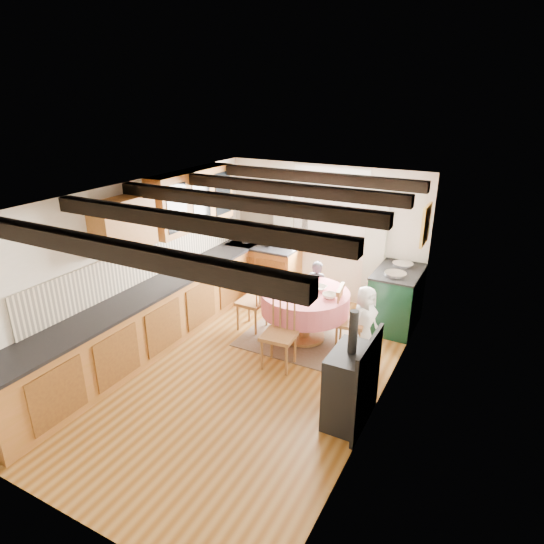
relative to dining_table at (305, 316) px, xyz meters
The scene contains 41 objects.
floor 1.26m from the dining_table, 108.36° to the right, with size 3.60×5.50×0.00m, color olive.
ceiling 2.34m from the dining_table, 108.36° to the right, with size 3.60×5.50×0.00m, color white.
wall_back 1.84m from the dining_table, 103.14° to the left, with size 3.60×0.00×2.40m, color silver.
wall_front 3.99m from the dining_table, 95.54° to the right, with size 3.60×0.00×2.40m, color silver.
wall_left 2.58m from the dining_table, 152.45° to the right, with size 0.00×5.50×2.40m, color silver.
wall_right 1.99m from the dining_table, 38.58° to the right, with size 0.00×5.50×2.40m, color silver.
beam_a 3.69m from the dining_table, 96.85° to the right, with size 3.60×0.16×0.16m, color black.
beam_b 2.89m from the dining_table, 100.01° to the right, with size 3.60×0.16×0.16m, color black.
beam_c 2.26m from the dining_table, 108.36° to the right, with size 3.60×0.16×0.16m, color black.
beam_d 1.96m from the dining_table, 160.24° to the right, with size 3.60×0.16×0.16m, color black.
beam_e 2.14m from the dining_table, 113.55° to the left, with size 3.60×0.16×0.16m, color black.
splash_left 2.45m from the dining_table, 158.83° to the right, with size 0.02×4.50×0.55m, color beige.
splash_back 2.26m from the dining_table, 130.81° to the left, with size 1.40×0.02×0.55m, color beige.
base_cabinet_left 2.19m from the dining_table, 148.83° to the right, with size 0.60×5.30×0.88m, color #98582E.
base_cabinet_back 1.94m from the dining_table, 137.34° to the left, with size 1.30×0.60×0.88m, color #98582E.
worktop_left 2.23m from the dining_table, 148.56° to the right, with size 0.64×5.30×0.04m, color black.
worktop_back 1.99m from the dining_table, 137.78° to the left, with size 1.30×0.64×0.04m, color black.
wall_cabinet_glass 2.54m from the dining_table, behind, with size 0.34×1.80×0.90m, color #98582E.
wall_cabinet_solid 2.89m from the dining_table, 144.43° to the right, with size 0.34×0.90×0.70m, color #98582E.
window_frame 2.02m from the dining_table, 99.82° to the left, with size 1.34×0.03×1.54m, color white.
window_pane 2.03m from the dining_table, 99.79° to the left, with size 1.20×0.01×1.40m, color white.
curtain_left 2.02m from the dining_table, 126.65° to the left, with size 0.35×0.10×2.10m, color beige.
curtain_right 1.77m from the dining_table, 69.27° to the left, with size 0.35×0.10×2.10m, color beige.
curtain_rod 2.37m from the dining_table, 100.36° to the left, with size 0.03×0.03×2.00m, color black.
wall_picture 2.24m from the dining_table, 39.89° to the left, with size 0.04×0.50×0.60m, color gold.
wall_plate 2.16m from the dining_table, 66.98° to the left, with size 0.30×0.30×0.02m, color silver.
rug 0.39m from the dining_table, ahead, with size 1.81×1.40×0.01m, color brown.
dining_table is the anchor object (origin of this frame).
chair_near 0.85m from the dining_table, 90.45° to the right, with size 0.43×0.46×1.01m, color #986434, non-canonical shape.
chair_left 0.89m from the dining_table, behind, with size 0.43×0.45×1.00m, color #986434, non-canonical shape.
chair_right 0.71m from the dining_table, ahead, with size 0.42×0.44×0.98m, color #986434, non-canonical shape.
aga_range 1.54m from the dining_table, 44.80° to the left, with size 0.68×1.05×0.97m, color black, non-canonical shape.
cast_iron_stove 1.92m from the dining_table, 50.57° to the right, with size 0.42×0.70×1.39m, color black, non-canonical shape.
child_far 0.73m from the dining_table, 99.12° to the left, with size 0.37×0.24×1.02m, color #33343B.
child_right 0.91m from the dining_table, ahead, with size 0.50×0.33×1.02m, color silver.
bowl_a 0.48m from the dining_table, 50.66° to the left, with size 0.24×0.24×0.06m, color silver.
bowl_b 0.58m from the dining_table, ahead, with size 0.21×0.21×0.07m, color silver.
cup 0.44m from the dining_table, 162.86° to the right, with size 0.10×0.10×0.09m, color silver.
canister_tall 2.27m from the dining_table, 144.71° to the left, with size 0.13×0.13×0.22m, color #262628.
canister_wide 2.04m from the dining_table, 134.64° to the left, with size 0.20×0.20×0.22m, color #262628.
canister_slim 1.94m from the dining_table, 135.40° to the left, with size 0.11×0.11×0.30m, color #262628.
Camera 1 is at (2.87, -4.61, 3.55)m, focal length 30.74 mm.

